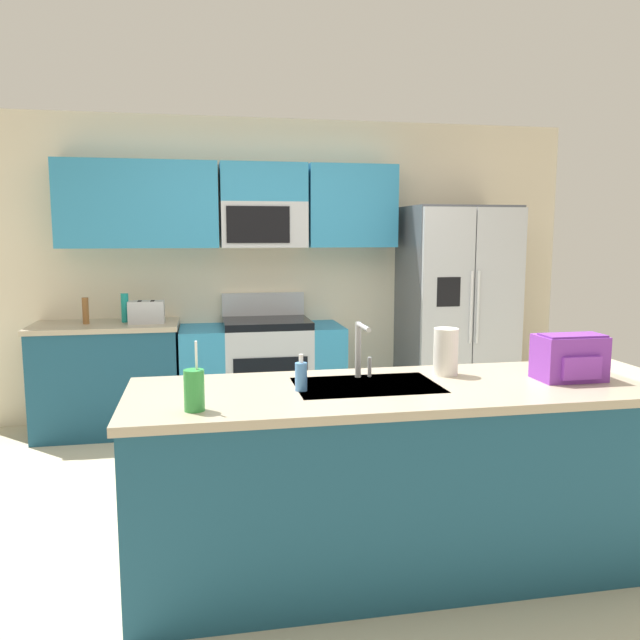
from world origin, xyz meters
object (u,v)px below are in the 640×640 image
sink_faucet (361,345)px  soap_dispenser (301,376)px  range_oven (263,372)px  backpack (570,356)px  toaster (146,312)px  pepper_mill (86,311)px  drink_cup_green (194,390)px  refrigerator (456,313)px  paper_towel_roll (446,352)px  bottle_teal (125,308)px

sink_faucet → soap_dispenser: bearing=-150.2°
range_oven → backpack: bearing=-62.9°
toaster → pepper_mill: (-0.47, 0.05, 0.02)m
drink_cup_green → soap_dispenser: bearing=27.3°
refrigerator → soap_dispenser: bearing=-126.4°
toaster → pepper_mill: pepper_mill is taller
range_oven → sink_faucet: 2.37m
range_oven → pepper_mill: size_ratio=6.43×
range_oven → toaster: range_oven is taller
refrigerator → paper_towel_roll: 2.41m
sink_faucet → paper_towel_roll: (0.45, -0.00, -0.05)m
soap_dispenser → backpack: size_ratio=0.53×
refrigerator → toaster: size_ratio=6.61×
bottle_teal → backpack: bottle_teal is taller
refrigerator → bottle_teal: bearing=177.6°
toaster → sink_faucet: bearing=-61.4°
toaster → backpack: 3.29m
refrigerator → drink_cup_green: refrigerator is taller
drink_cup_green → paper_towel_roll: (1.26, 0.43, 0.03)m
pepper_mill → drink_cup_green: drink_cup_green is taller
range_oven → bottle_teal: bottle_teal is taller
pepper_mill → paper_towel_roll: (2.13, -2.27, 0.01)m
pepper_mill → bottle_teal: bearing=9.2°
range_oven → refrigerator: 1.77m
bottle_teal → drink_cup_green: drink_cup_green is taller
backpack → refrigerator: bearing=80.0°
refrigerator → paper_towel_roll: size_ratio=7.71×
toaster → sink_faucet: sink_faucet is taller
toaster → drink_cup_green: bearing=-81.5°
refrigerator → toaster: refrigerator is taller
toaster → drink_cup_green: 2.68m
refrigerator → soap_dispenser: size_ratio=10.88×
range_oven → sink_faucet: (0.27, -2.27, 0.62)m
refrigerator → pepper_mill: (-3.11, 0.07, 0.08)m
pepper_mill → sink_faucet: (1.68, -2.27, 0.06)m
pepper_mill → sink_faucet: bearing=-53.4°
drink_cup_green → range_oven: bearing=78.8°
refrigerator → soap_dispenser: 2.97m
bottle_teal → paper_towel_roll: (1.83, -2.32, 0.00)m
range_oven → sink_faucet: bearing=-83.1°
toaster → drink_cup_green: size_ratio=0.96×
bottle_teal → paper_towel_roll: 2.95m
toaster → soap_dispenser: bearing=-70.0°
refrigerator → backpack: refrigerator is taller
bottle_teal → sink_faucet: size_ratio=0.83×
pepper_mill → sink_faucet: size_ratio=0.75×
paper_towel_roll → backpack: paper_towel_roll is taller
pepper_mill → drink_cup_green: (0.87, -2.70, -0.02)m
toaster → bottle_teal: bearing=150.9°
paper_towel_roll → toaster: bearing=126.7°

